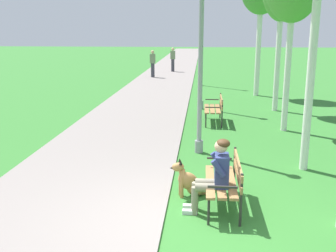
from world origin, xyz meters
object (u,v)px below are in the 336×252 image
(park_bench_mid, at_px, (215,107))
(pedestrian_distant, at_px, (153,64))
(lamp_post_far, at_px, (201,38))
(dog_shepherd, at_px, (191,182))
(park_bench_near, at_px, (227,178))
(lamp_post_mid, at_px, (202,44))
(pedestrian_further_distant, at_px, (173,60))
(person_seated_on_near_bench, at_px, (215,173))
(lamp_post_near, at_px, (201,61))

(park_bench_mid, bearing_deg, pedestrian_distant, 106.40)
(park_bench_mid, distance_m, lamp_post_far, 8.86)
(dog_shepherd, bearing_deg, park_bench_near, -33.90)
(lamp_post_mid, bearing_deg, pedestrian_distant, 107.46)
(park_bench_near, distance_m, lamp_post_far, 15.05)
(pedestrian_further_distant, bearing_deg, lamp_post_far, -73.34)
(person_seated_on_near_bench, distance_m, lamp_post_mid, 8.98)
(person_seated_on_near_bench, relative_size, dog_shepherd, 1.53)
(park_bench_mid, bearing_deg, person_seated_on_near_bench, -91.65)
(person_seated_on_near_bench, relative_size, lamp_post_far, 0.26)
(person_seated_on_near_bench, height_order, dog_shepherd, person_seated_on_near_bench)
(person_seated_on_near_bench, distance_m, pedestrian_further_distant, 21.83)
(dog_shepherd, height_order, lamp_post_far, lamp_post_far)
(lamp_post_near, height_order, pedestrian_further_distant, lamp_post_near)
(dog_shepherd, relative_size, lamp_post_near, 0.19)
(park_bench_mid, height_order, lamp_post_near, lamp_post_near)
(park_bench_mid, height_order, dog_shepherd, park_bench_mid)
(park_bench_mid, relative_size, lamp_post_far, 0.32)
(park_bench_near, distance_m, park_bench_mid, 6.29)
(park_bench_mid, distance_m, person_seated_on_near_bench, 6.53)
(park_bench_near, distance_m, person_seated_on_near_bench, 0.36)
(dog_shepherd, height_order, pedestrian_distant, pedestrian_distant)
(dog_shepherd, relative_size, lamp_post_mid, 0.18)
(park_bench_mid, bearing_deg, lamp_post_far, 93.58)
(park_bench_near, distance_m, lamp_post_near, 3.53)
(person_seated_on_near_bench, height_order, lamp_post_far, lamp_post_far)
(person_seated_on_near_bench, height_order, lamp_post_near, lamp_post_near)
(park_bench_mid, bearing_deg, lamp_post_mid, 101.87)
(lamp_post_far, bearing_deg, dog_shepherd, -90.19)
(lamp_post_far, height_order, pedestrian_further_distant, lamp_post_far)
(park_bench_mid, xyz_separation_m, pedestrian_distant, (-3.46, 11.76, 0.33))
(park_bench_mid, height_order, lamp_post_far, lamp_post_far)
(lamp_post_near, distance_m, lamp_post_mid, 5.53)
(lamp_post_far, relative_size, pedestrian_further_distant, 2.87)
(park_bench_near, height_order, lamp_post_near, lamp_post_near)
(lamp_post_mid, relative_size, pedestrian_distant, 2.78)
(park_bench_near, distance_m, dog_shepherd, 0.77)
(park_bench_near, height_order, lamp_post_far, lamp_post_far)
(pedestrian_distant, bearing_deg, lamp_post_far, -46.98)
(person_seated_on_near_bench, bearing_deg, pedestrian_further_distant, 96.08)
(person_seated_on_near_bench, bearing_deg, park_bench_mid, 88.35)
(dog_shepherd, distance_m, lamp_post_mid, 8.43)
(lamp_post_mid, height_order, pedestrian_distant, lamp_post_mid)
(park_bench_mid, relative_size, pedestrian_further_distant, 0.91)
(person_seated_on_near_bench, bearing_deg, lamp_post_far, 91.33)
(person_seated_on_near_bench, xyz_separation_m, dog_shepherd, (-0.40, 0.65, -0.42))
(park_bench_mid, height_order, pedestrian_distant, pedestrian_distant)
(park_bench_near, xyz_separation_m, pedestrian_distant, (-3.48, 18.05, 0.33))
(person_seated_on_near_bench, xyz_separation_m, pedestrian_distant, (-3.27, 18.28, 0.16))
(lamp_post_near, relative_size, pedestrian_distant, 2.59)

